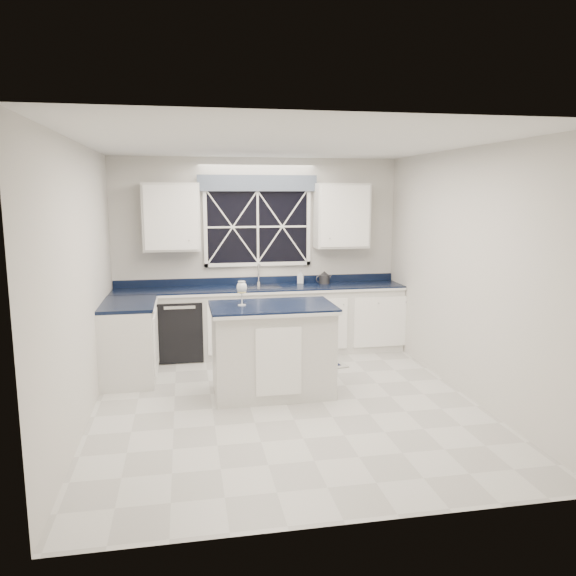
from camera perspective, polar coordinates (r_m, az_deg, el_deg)
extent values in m
plane|color=beige|center=(6.11, -0.19, -11.66)|extent=(4.50, 4.50, 0.00)
cube|color=beige|center=(7.96, -3.11, 3.37)|extent=(4.00, 0.10, 2.70)
cube|color=silver|center=(7.82, -2.76, -3.44)|extent=(3.98, 0.60, 0.90)
cube|color=silver|center=(7.01, -15.81, -5.35)|extent=(0.60, 1.00, 0.90)
cube|color=black|center=(7.73, -2.79, -0.04)|extent=(3.98, 0.64, 0.04)
cube|color=black|center=(7.76, -10.85, -4.00)|extent=(0.60, 0.58, 0.82)
cube|color=black|center=(7.90, -3.11, 6.23)|extent=(1.40, 0.02, 1.00)
cube|color=slate|center=(7.82, -3.09, 10.60)|extent=(1.65, 0.04, 0.22)
cube|color=silver|center=(7.68, -11.77, 7.07)|extent=(0.75, 0.34, 0.90)
cube|color=silver|center=(7.99, 5.47, 7.32)|extent=(0.75, 0.34, 0.90)
cylinder|color=silver|center=(7.93, -3.01, 0.51)|extent=(0.05, 0.05, 0.04)
cylinder|color=silver|center=(7.91, -3.02, 1.51)|extent=(0.02, 0.02, 0.28)
cylinder|color=silver|center=(7.81, -2.94, 2.36)|extent=(0.02, 0.18, 0.02)
cube|color=silver|center=(6.26, -1.58, -6.45)|extent=(1.29, 0.76, 0.97)
cube|color=black|center=(6.14, -1.60, -1.93)|extent=(1.36, 0.83, 0.04)
cube|color=#A4A49F|center=(7.40, -0.12, -7.74)|extent=(1.53, 1.12, 0.01)
cube|color=#0F1633|center=(7.40, -0.12, -7.66)|extent=(1.35, 0.94, 0.01)
cylinder|color=#313033|center=(8.00, 3.70, 0.89)|extent=(0.19, 0.19, 0.13)
cone|color=#313033|center=(7.99, 3.71, 1.53)|extent=(0.15, 0.15, 0.05)
torus|color=#313033|center=(7.96, 3.19, 0.92)|extent=(0.10, 0.04, 0.10)
cylinder|color=#313033|center=(8.04, 4.27, 1.06)|extent=(0.07, 0.03, 0.08)
cylinder|color=silver|center=(6.13, -4.69, -1.74)|extent=(0.09, 0.09, 0.01)
cylinder|color=silver|center=(6.12, -4.70, -1.05)|extent=(0.01, 0.01, 0.14)
ellipsoid|color=silver|center=(6.09, -4.72, 0.04)|extent=(0.11, 0.11, 0.14)
cylinder|color=#D9CC73|center=(6.10, -4.72, -0.19)|extent=(0.09, 0.09, 0.06)
imported|color=silver|center=(8.02, 1.28, 1.18)|extent=(0.11, 0.11, 0.19)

